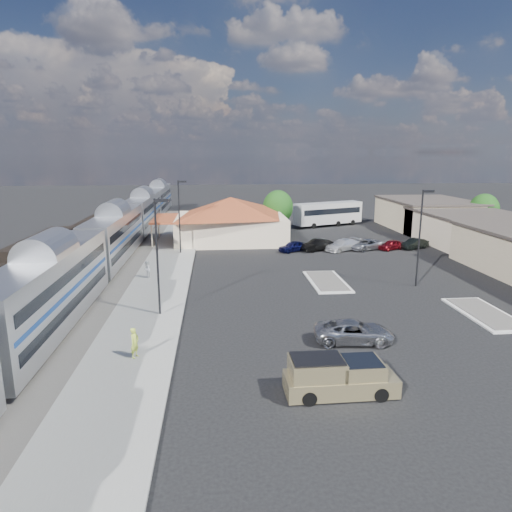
{
  "coord_description": "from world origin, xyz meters",
  "views": [
    {
      "loc": [
        -6.6,
        -39.63,
        12.27
      ],
      "look_at": [
        -2.91,
        1.77,
        2.8
      ],
      "focal_mm": 32.0,
      "sensor_mm": 36.0,
      "label": 1
    }
  ],
  "objects": [
    {
      "name": "ground",
      "position": [
        0.0,
        0.0,
        0.0
      ],
      "size": [
        280.0,
        280.0,
        0.0
      ],
      "primitive_type": "plane",
      "color": "black",
      "rests_on": "ground"
    },
    {
      "name": "railbed",
      "position": [
        -21.0,
        8.0,
        0.06
      ],
      "size": [
        16.0,
        100.0,
        0.12
      ],
      "primitive_type": "cube",
      "color": "#4C4944",
      "rests_on": "ground"
    },
    {
      "name": "platform",
      "position": [
        -12.0,
        6.0,
        0.09
      ],
      "size": [
        5.5,
        92.0,
        0.18
      ],
      "primitive_type": "cube",
      "color": "gray",
      "rests_on": "ground"
    },
    {
      "name": "passenger_train",
      "position": [
        -18.0,
        12.49,
        2.87
      ],
      "size": [
        3.0,
        104.0,
        5.55
      ],
      "color": "silver",
      "rests_on": "ground"
    },
    {
      "name": "freight_cars",
      "position": [
        -24.0,
        6.92,
        1.93
      ],
      "size": [
        2.8,
        46.0,
        4.0
      ],
      "color": "black",
      "rests_on": "ground"
    },
    {
      "name": "station_depot",
      "position": [
        -4.56,
        24.0,
        3.13
      ],
      "size": [
        18.35,
        12.24,
        6.2
      ],
      "color": "beige",
      "rests_on": "ground"
    },
    {
      "name": "buildings_east",
      "position": [
        28.0,
        14.28,
        2.27
      ],
      "size": [
        14.4,
        51.4,
        4.8
      ],
      "color": "#C6B28C",
      "rests_on": "ground"
    },
    {
      "name": "traffic_island_south",
      "position": [
        4.0,
        2.0,
        0.1
      ],
      "size": [
        3.3,
        7.5,
        0.21
      ],
      "color": "silver",
      "rests_on": "ground"
    },
    {
      "name": "traffic_island_north",
      "position": [
        14.0,
        -8.0,
        0.1
      ],
      "size": [
        3.3,
        7.5,
        0.21
      ],
      "color": "silver",
      "rests_on": "ground"
    },
    {
      "name": "lamp_plat_s",
      "position": [
        -10.9,
        -6.0,
        5.34
      ],
      "size": [
        1.08,
        0.25,
        9.0
      ],
      "color": "black",
      "rests_on": "ground"
    },
    {
      "name": "lamp_plat_n",
      "position": [
        -10.9,
        16.0,
        5.34
      ],
      "size": [
        1.08,
        0.25,
        9.0
      ],
      "color": "black",
      "rests_on": "ground"
    },
    {
      "name": "lamp_lot",
      "position": [
        12.1,
        0.0,
        5.34
      ],
      "size": [
        1.08,
        0.25,
        9.0
      ],
      "color": "black",
      "rests_on": "ground"
    },
    {
      "name": "tree_east_c",
      "position": [
        34.0,
        26.0,
        3.76
      ],
      "size": [
        4.41,
        4.41,
        6.21
      ],
      "color": "#382314",
      "rests_on": "ground"
    },
    {
      "name": "tree_depot",
      "position": [
        3.0,
        30.0,
        4.02
      ],
      "size": [
        4.71,
        4.71,
        6.63
      ],
      "color": "#382314",
      "rests_on": "ground"
    },
    {
      "name": "pickup_truck",
      "position": [
        -0.34,
        -18.56,
        0.94
      ],
      "size": [
        5.77,
        2.23,
        1.98
      ],
      "rotation": [
        0.0,
        0.0,
        1.58
      ],
      "color": "tan",
      "rests_on": "ground"
    },
    {
      "name": "suv",
      "position": [
        2.35,
        -12.14,
        0.73
      ],
      "size": [
        5.45,
        2.93,
        1.45
      ],
      "primitive_type": "imported",
      "rotation": [
        0.0,
        0.0,
        1.47
      ],
      "color": "gray",
      "rests_on": "ground"
    },
    {
      "name": "coach_bus",
      "position": [
        12.43,
        36.0,
        2.29
      ],
      "size": [
        12.47,
        7.09,
        3.97
      ],
      "rotation": [
        0.0,
        0.0,
        1.95
      ],
      "color": "white",
      "rests_on": "ground"
    },
    {
      "name": "person_a",
      "position": [
        -11.6,
        -13.58,
        1.12
      ],
      "size": [
        0.69,
        0.81,
        1.87
      ],
      "primitive_type": "imported",
      "rotation": [
        0.0,
        0.0,
        1.14
      ],
      "color": "#BBD342",
      "rests_on": "platform"
    },
    {
      "name": "person_b",
      "position": [
        -13.46,
        4.54,
        1.04
      ],
      "size": [
        0.83,
        0.97,
        1.72
      ],
      "primitive_type": "imported",
      "rotation": [
        0.0,
        0.0,
        -1.82
      ],
      "color": "white",
      "rests_on": "platform"
    },
    {
      "name": "parked_car_a",
      "position": [
        3.07,
        16.11,
        0.67
      ],
      "size": [
        4.19,
        3.25,
        1.33
      ],
      "primitive_type": "imported",
      "rotation": [
        0.0,
        0.0,
        -1.07
      ],
      "color": "#0B0D38",
      "rests_on": "ground"
    },
    {
      "name": "parked_car_b",
      "position": [
        6.27,
        16.41,
        0.75
      ],
      "size": [
        4.78,
        3.42,
        1.5
      ],
      "primitive_type": "imported",
      "rotation": [
        0.0,
        0.0,
        -1.11
      ],
      "color": "black",
      "rests_on": "ground"
    },
    {
      "name": "parked_car_c",
      "position": [
        9.47,
        16.11,
        0.74
      ],
      "size": [
        5.47,
        4.38,
        1.49
      ],
      "primitive_type": "imported",
      "rotation": [
        0.0,
        0.0,
        -1.04
      ],
      "color": "silver",
      "rests_on": "ground"
    },
    {
      "name": "parked_car_d",
      "position": [
        12.67,
        16.41,
        0.68
      ],
      "size": [
        5.37,
        4.05,
        1.36
      ],
      "primitive_type": "imported",
      "rotation": [
        0.0,
        0.0,
        -1.15
      ],
      "color": "gray",
      "rests_on": "ground"
    },
    {
      "name": "parked_car_e",
      "position": [
        15.87,
        16.11,
        0.63
      ],
      "size": [
        4.01,
        2.98,
        1.27
      ],
      "primitive_type": "imported",
      "rotation": [
        0.0,
        0.0,
        -1.12
      ],
      "color": "maroon",
      "rests_on": "ground"
    },
    {
      "name": "parked_car_f",
      "position": [
        19.07,
        16.41,
        0.67
      ],
      "size": [
        4.3,
        3.09,
        1.35
      ],
      "primitive_type": "imported",
      "rotation": [
        0.0,
        0.0,
        -1.11
      ],
      "color": "black",
      "rests_on": "ground"
    }
  ]
}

